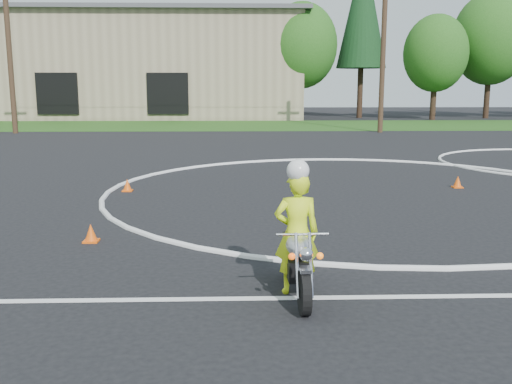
{
  "coord_description": "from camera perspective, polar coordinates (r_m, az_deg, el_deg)",
  "views": [
    {
      "loc": [
        -2.88,
        -10.47,
        2.51
      ],
      "look_at": [
        -2.64,
        -2.89,
        1.1
      ],
      "focal_mm": 40.0,
      "sensor_mm": 36.0,
      "label": 1
    }
  ],
  "objects": [
    {
      "name": "ground",
      "position": [
        11.14,
        13.23,
        -2.78
      ],
      "size": [
        120.0,
        120.0,
        0.0
      ],
      "primitive_type": "plane",
      "color": "black",
      "rests_on": "ground"
    },
    {
      "name": "grass_strip",
      "position": [
        37.66,
        2.61,
        6.69
      ],
      "size": [
        120.0,
        10.0,
        0.02
      ],
      "primitive_type": "cube",
      "color": "#1E4714",
      "rests_on": "ground"
    },
    {
      "name": "course_markings",
      "position": [
        15.86,
        16.79,
        0.99
      ],
      "size": [
        19.05,
        19.05,
        0.12
      ],
      "color": "silver",
      "rests_on": "ground"
    },
    {
      "name": "primary_motorcycle",
      "position": [
        6.9,
        4.2,
        -6.98
      ],
      "size": [
        0.6,
        1.71,
        0.9
      ],
      "rotation": [
        0.0,
        0.0,
        0.04
      ],
      "color": "black",
      "rests_on": "ground"
    },
    {
      "name": "rider_primary_grp",
      "position": [
        6.93,
        4.1,
        -3.76
      ],
      "size": [
        0.56,
        0.38,
        1.66
      ],
      "rotation": [
        0.0,
        0.0,
        0.04
      ],
      "color": "#D7F319",
      "rests_on": "ground"
    },
    {
      "name": "warehouse",
      "position": [
        52.71,
        -18.88,
        11.75
      ],
      "size": [
        41.0,
        17.0,
        8.3
      ],
      "color": "tan",
      "rests_on": "ground"
    },
    {
      "name": "treeline",
      "position": [
        48.59,
        20.22,
        14.73
      ],
      "size": [
        38.2,
        8.1,
        14.52
      ],
      "color": "#382619",
      "rests_on": "ground"
    },
    {
      "name": "utility_poles",
      "position": [
        32.55,
        12.65,
        15.0
      ],
      "size": [
        41.6,
        1.12,
        10.0
      ],
      "color": "#473321",
      "rests_on": "ground"
    }
  ]
}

